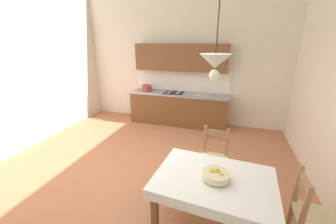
{
  "coord_description": "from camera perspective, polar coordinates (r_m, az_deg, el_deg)",
  "views": [
    {
      "loc": [
        1.36,
        -2.7,
        2.22
      ],
      "look_at": [
        0.31,
        0.66,
        1.01
      ],
      "focal_mm": 21.53,
      "sensor_mm": 36.0,
      "label": 1
    }
  ],
  "objects": [
    {
      "name": "fruit_bowl",
      "position": [
        2.44,
        13.37,
        -16.95
      ],
      "size": [
        0.3,
        0.3,
        0.12
      ],
      "color": "beige",
      "rests_on": "dining_table"
    },
    {
      "name": "dining_chair_kitchen_side",
      "position": [
        3.45,
        12.77,
        -12.56
      ],
      "size": [
        0.44,
        0.44,
        0.93
      ],
      "color": "#D1BC89",
      "rests_on": "ground_plane"
    },
    {
      "name": "dining_chair_window_side",
      "position": [
        2.91,
        35.5,
        -22.86
      ],
      "size": [
        0.44,
        0.44,
        0.93
      ],
      "color": "#D1BC89",
      "rests_on": "ground_plane"
    },
    {
      "name": "ground_plane",
      "position": [
        3.79,
        -7.87,
        -18.07
      ],
      "size": [
        6.2,
        6.36,
        0.1
      ],
      "primitive_type": "cube",
      "color": "#B7704C"
    },
    {
      "name": "wall_back",
      "position": [
        5.81,
        3.99,
        17.1
      ],
      "size": [
        6.2,
        0.12,
        4.06
      ],
      "primitive_type": "cube",
      "color": "silver",
      "rests_on": "ground_plane"
    },
    {
      "name": "dining_table",
      "position": [
        2.57,
        12.73,
        -19.93
      ],
      "size": [
        1.41,
        1.06,
        0.75
      ],
      "color": "brown",
      "rests_on": "ground_plane"
    },
    {
      "name": "kitchen_cabinetry",
      "position": [
        5.65,
        3.07,
        5.01
      ],
      "size": [
        2.73,
        0.63,
        2.2
      ],
      "color": "brown",
      "rests_on": "ground_plane"
    },
    {
      "name": "pendant_lamp",
      "position": [
        2.13,
        13.21,
        13.61
      ],
      "size": [
        0.32,
        0.32,
        0.8
      ],
      "color": "black"
    }
  ]
}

